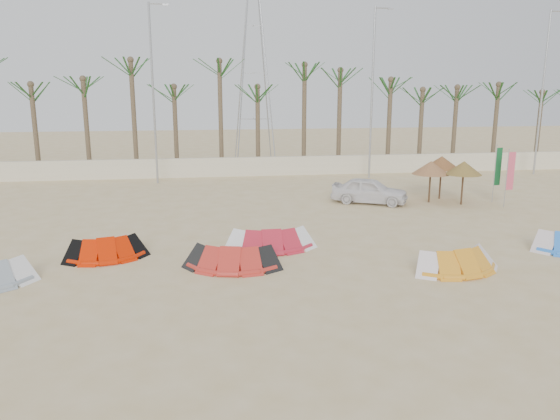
{
  "coord_description": "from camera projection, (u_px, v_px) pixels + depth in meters",
  "views": [
    {
      "loc": [
        -2.92,
        -15.22,
        6.34
      ],
      "look_at": [
        0.0,
        6.0,
        1.3
      ],
      "focal_mm": 35.0,
      "sensor_mm": 36.0,
      "label": 1
    }
  ],
  "objects": [
    {
      "name": "kite_red_left",
      "position": [
        108.0,
        246.0,
        20.16
      ],
      "size": [
        3.17,
        2.09,
        0.9
      ],
      "color": "red",
      "rests_on": "ground"
    },
    {
      "name": "parasol_right",
      "position": [
        442.0,
        163.0,
        29.87
      ],
      "size": [
        2.0,
        2.0,
        2.39
      ],
      "color": "#4C331E",
      "rests_on": "ground"
    },
    {
      "name": "parasol_mid",
      "position": [
        464.0,
        168.0,
        28.5
      ],
      "size": [
        1.88,
        1.88,
        2.32
      ],
      "color": "#4C331E",
      "rests_on": "ground"
    },
    {
      "name": "palm_line",
      "position": [
        255.0,
        80.0,
        37.79
      ],
      "size": [
        52.0,
        4.0,
        7.7
      ],
      "color": "brown",
      "rests_on": "ground"
    },
    {
      "name": "flag_green",
      "position": [
        498.0,
        168.0,
        29.08
      ],
      "size": [
        0.44,
        0.14,
        3.11
      ],
      "color": "#A5A8AD",
      "rests_on": "ground"
    },
    {
      "name": "boundary_wall",
      "position": [
        248.0,
        167.0,
        37.59
      ],
      "size": [
        60.0,
        0.3,
        1.3
      ],
      "primitive_type": "cube",
      "color": "beige",
      "rests_on": "ground"
    },
    {
      "name": "lamp_c",
      "position": [
        373.0,
        91.0,
        35.55
      ],
      "size": [
        1.25,
        0.14,
        11.0
      ],
      "color": "#A5A8AD",
      "rests_on": "ground"
    },
    {
      "name": "kite_red_right",
      "position": [
        270.0,
        237.0,
        21.38
      ],
      "size": [
        3.42,
        1.59,
        0.9
      ],
      "color": "red",
      "rests_on": "ground"
    },
    {
      "name": "parasol_left",
      "position": [
        431.0,
        168.0,
        29.03
      ],
      "size": [
        1.99,
        1.99,
        2.24
      ],
      "color": "#4C331E",
      "rests_on": "ground"
    },
    {
      "name": "car",
      "position": [
        369.0,
        191.0,
        29.11
      ],
      "size": [
        4.32,
        3.21,
        1.37
      ],
      "primitive_type": "imported",
      "rotation": [
        0.0,
        0.0,
        1.12
      ],
      "color": "white",
      "rests_on": "ground"
    },
    {
      "name": "pylon",
      "position": [
        255.0,
        163.0,
        43.65
      ],
      "size": [
        3.0,
        3.0,
        14.0
      ],
      "primitive_type": null,
      "color": "#A5A8AD",
      "rests_on": "ground"
    },
    {
      "name": "kite_red_mid",
      "position": [
        231.0,
        255.0,
        19.18
      ],
      "size": [
        3.53,
        2.12,
        0.9
      ],
      "color": "red",
      "rests_on": "ground"
    },
    {
      "name": "lamp_b",
      "position": [
        154.0,
        91.0,
        33.69
      ],
      "size": [
        1.25,
        0.14,
        11.0
      ],
      "color": "#A5A8AD",
      "rests_on": "ground"
    },
    {
      "name": "kite_orange",
      "position": [
        455.0,
        258.0,
        18.85
      ],
      "size": [
        3.38,
        2.1,
        0.9
      ],
      "color": "orange",
      "rests_on": "ground"
    },
    {
      "name": "lamp_d",
      "position": [
        543.0,
        91.0,
        37.15
      ],
      "size": [
        1.25,
        0.14,
        11.0
      ],
      "color": "#A5A8AD",
      "rests_on": "ground"
    },
    {
      "name": "ground",
      "position": [
        307.0,
        297.0,
        16.52
      ],
      "size": [
        120.0,
        120.0,
        0.0
      ],
      "primitive_type": "plane",
      "color": "beige",
      "rests_on": "ground"
    },
    {
      "name": "flag_pink",
      "position": [
        510.0,
        173.0,
        28.01
      ],
      "size": [
        0.45,
        0.06,
        3.02
      ],
      "color": "#A5A8AD",
      "rests_on": "ground"
    }
  ]
}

